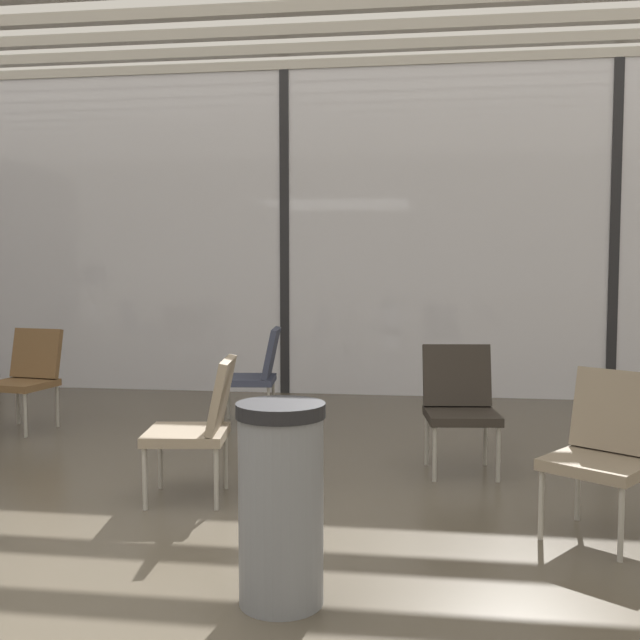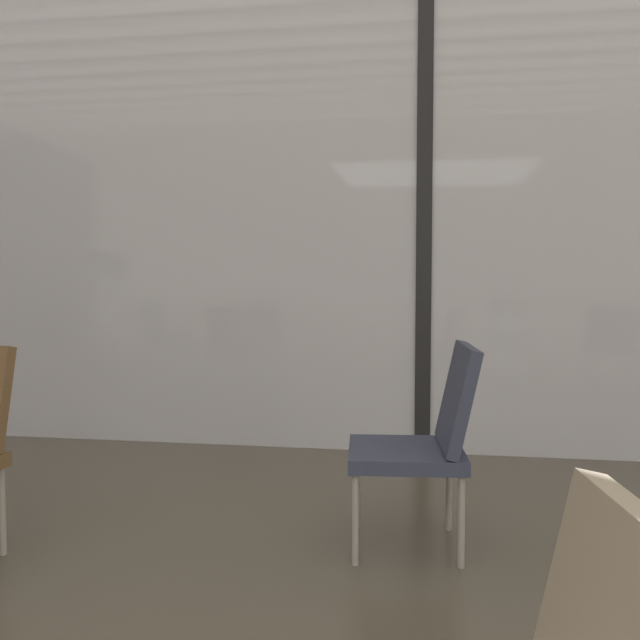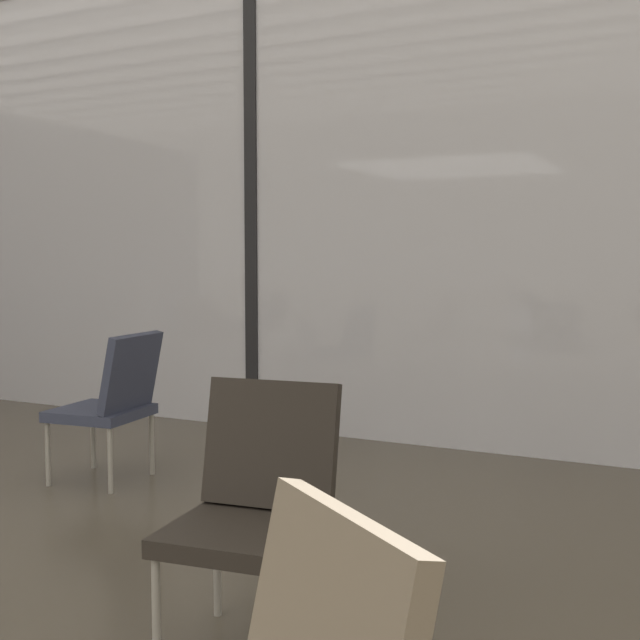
% 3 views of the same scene
% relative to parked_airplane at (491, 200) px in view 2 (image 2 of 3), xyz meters
% --- Properties ---
extents(glass_curtain_wall, '(14.00, 0.08, 3.56)m').
position_rel_parked_airplane_xyz_m(glass_curtain_wall, '(-0.84, -6.38, -0.50)').
color(glass_curtain_wall, silver).
rests_on(glass_curtain_wall, ground).
extents(window_mullion_1, '(0.10, 0.12, 3.56)m').
position_rel_parked_airplane_xyz_m(window_mullion_1, '(-0.84, -6.38, -0.50)').
color(window_mullion_1, black).
rests_on(window_mullion_1, ground).
extents(parked_airplane, '(14.59, 4.55, 4.55)m').
position_rel_parked_airplane_xyz_m(parked_airplane, '(0.00, 0.00, 0.00)').
color(parked_airplane, silver).
rests_on(parked_airplane, ground).
extents(lounge_chair_6, '(0.57, 0.53, 0.87)m').
position_rel_parked_airplane_xyz_m(lounge_chair_6, '(-0.78, -8.06, -1.78)').
color(lounge_chair_6, '#33384C').
rests_on(lounge_chair_6, ground).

